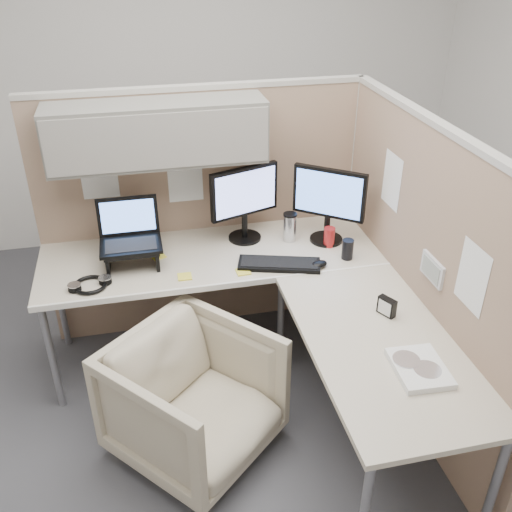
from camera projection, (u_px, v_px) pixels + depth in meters
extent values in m
plane|color=#3E3E44|center=(249.00, 406.00, 3.30)|extent=(4.50, 4.50, 0.00)
cube|color=#9E7F68|center=(203.00, 216.00, 3.63)|extent=(2.00, 0.05, 1.60)
cube|color=#A8A399|center=(196.00, 87.00, 3.22)|extent=(2.00, 0.06, 0.03)
cube|color=slate|center=(157.00, 132.00, 3.15)|extent=(1.20, 0.34, 0.34)
cube|color=gray|center=(159.00, 142.00, 3.00)|extent=(1.18, 0.01, 0.30)
plane|color=white|center=(99.00, 174.00, 3.32)|extent=(0.26, 0.00, 0.26)
plane|color=white|center=(185.00, 178.00, 3.45)|extent=(0.26, 0.00, 0.26)
cube|color=#9E7F68|center=(420.00, 280.00, 2.98)|extent=(0.05, 2.00, 1.60)
cube|color=#A8A399|center=(446.00, 128.00, 2.57)|extent=(0.06, 2.00, 0.03)
cube|color=#A8A399|center=(351.00, 202.00, 3.82)|extent=(0.06, 0.06, 1.60)
cube|color=silver|center=(433.00, 269.00, 2.77)|extent=(0.02, 0.20, 0.12)
cube|color=gray|center=(431.00, 270.00, 2.77)|extent=(0.00, 0.16, 0.09)
plane|color=white|center=(392.00, 181.00, 3.11)|extent=(0.00, 0.26, 0.26)
plane|color=white|center=(472.00, 277.00, 2.45)|extent=(0.00, 0.26, 0.26)
cube|color=beige|center=(212.00, 256.00, 3.37)|extent=(2.00, 0.68, 0.03)
cube|color=beige|center=(380.00, 344.00, 2.66)|extent=(0.68, 1.30, 0.03)
cube|color=white|center=(222.00, 286.00, 3.09)|extent=(2.00, 0.02, 0.03)
cylinder|color=gray|center=(52.00, 358.00, 3.13)|extent=(0.04, 0.04, 0.70)
cylinder|color=gray|center=(60.00, 299.00, 3.62)|extent=(0.04, 0.04, 0.70)
cylinder|color=gray|center=(493.00, 491.00, 2.39)|extent=(0.04, 0.04, 0.70)
cylinder|color=gray|center=(281.00, 326.00, 3.38)|extent=(0.04, 0.04, 0.70)
imported|color=#BAAD93|center=(194.00, 394.00, 2.86)|extent=(0.98, 0.97, 0.73)
cylinder|color=black|center=(245.00, 237.00, 3.52)|extent=(0.20, 0.20, 0.02)
cylinder|color=black|center=(245.00, 225.00, 3.48)|extent=(0.04, 0.04, 0.15)
cube|color=black|center=(244.00, 192.00, 3.37)|extent=(0.43, 0.17, 0.30)
cube|color=#899AED|center=(246.00, 193.00, 3.35)|extent=(0.38, 0.13, 0.26)
cylinder|color=black|center=(326.00, 239.00, 3.50)|extent=(0.20, 0.20, 0.02)
cylinder|color=black|center=(327.00, 227.00, 3.46)|extent=(0.04, 0.04, 0.15)
cube|color=black|center=(329.00, 193.00, 3.35)|extent=(0.37, 0.30, 0.30)
cube|color=#5584E7|center=(328.00, 194.00, 3.33)|extent=(0.32, 0.25, 0.26)
cube|color=black|center=(131.00, 248.00, 3.19)|extent=(0.30, 0.24, 0.02)
cube|color=black|center=(108.00, 259.00, 3.19)|extent=(0.02, 0.22, 0.12)
cube|color=black|center=(156.00, 253.00, 3.24)|extent=(0.02, 0.22, 0.12)
cube|color=black|center=(131.00, 245.00, 3.18)|extent=(0.34, 0.24, 0.02)
cube|color=black|center=(128.00, 215.00, 3.25)|extent=(0.34, 0.06, 0.22)
cube|color=#598CF2|center=(128.00, 216.00, 3.24)|extent=(0.30, 0.04, 0.18)
cube|color=black|center=(279.00, 264.00, 3.23)|extent=(0.49, 0.28, 0.02)
ellipsoid|color=black|center=(319.00, 264.00, 3.22)|extent=(0.12, 0.10, 0.04)
cylinder|color=silver|center=(290.00, 228.00, 3.46)|extent=(0.08, 0.08, 0.17)
cylinder|color=black|center=(290.00, 215.00, 3.42)|extent=(0.08, 0.08, 0.01)
cylinder|color=black|center=(348.00, 249.00, 3.29)|extent=(0.07, 0.07, 0.12)
cylinder|color=#B21E1E|center=(329.00, 237.00, 3.41)|extent=(0.07, 0.07, 0.12)
cube|color=yellow|center=(243.00, 272.00, 3.18)|extent=(0.08, 0.08, 0.01)
cube|color=yellow|center=(158.00, 256.00, 3.33)|extent=(0.10, 0.10, 0.01)
cube|color=yellow|center=(185.00, 277.00, 3.14)|extent=(0.08, 0.08, 0.01)
torus|color=black|center=(90.00, 285.00, 3.05)|extent=(0.22, 0.22, 0.02)
cylinder|color=black|center=(75.00, 288.00, 3.01)|extent=(0.07, 0.07, 0.03)
cylinder|color=black|center=(105.00, 280.00, 3.07)|extent=(0.07, 0.07, 0.03)
cube|color=white|center=(419.00, 368.00, 2.47)|extent=(0.23, 0.29, 0.03)
cylinder|color=silver|center=(427.00, 369.00, 2.44)|extent=(0.12, 0.12, 0.00)
cylinder|color=silver|center=(406.00, 359.00, 2.50)|extent=(0.12, 0.12, 0.00)
cube|color=black|center=(387.00, 307.00, 2.81)|extent=(0.08, 0.10, 0.09)
cube|color=white|center=(384.00, 308.00, 2.80)|extent=(0.04, 0.07, 0.07)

